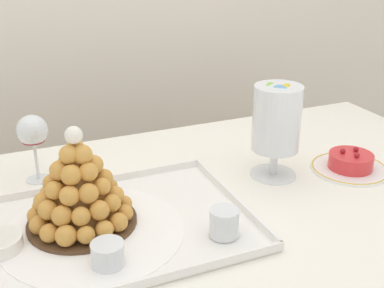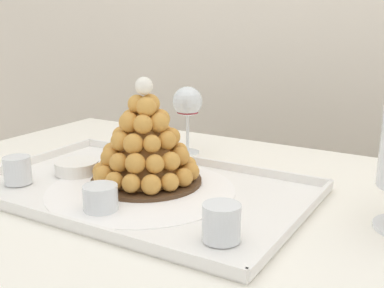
{
  "view_description": "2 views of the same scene",
  "coord_description": "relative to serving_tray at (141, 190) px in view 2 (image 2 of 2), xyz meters",
  "views": [
    {
      "loc": [
        -0.39,
        -0.9,
        1.32
      ],
      "look_at": [
        0.0,
        0.01,
        0.9
      ],
      "focal_mm": 46.24,
      "sensor_mm": 36.0,
      "label": 1
    },
    {
      "loc": [
        0.31,
        -0.74,
        1.09
      ],
      "look_at": [
        -0.13,
        0.01,
        0.86
      ],
      "focal_mm": 44.69,
      "sensor_mm": 36.0,
      "label": 2
    }
  ],
  "objects": [
    {
      "name": "creme_brulee_ramekin",
      "position": [
        -0.18,
        0.01,
        0.02
      ],
      "size": [
        0.1,
        0.1,
        0.03
      ],
      "color": "white",
      "rests_on": "serving_tray"
    },
    {
      "name": "wine_glass",
      "position": [
        -0.07,
        0.3,
        0.12
      ],
      "size": [
        0.08,
        0.08,
        0.17
      ],
      "color": "silver",
      "rests_on": "buffet_table"
    },
    {
      "name": "serving_tray",
      "position": [
        0.0,
        0.0,
        0.0
      ],
      "size": [
        0.66,
        0.42,
        0.02
      ],
      "color": "white",
      "rests_on": "buffet_table"
    },
    {
      "name": "dessert_cup_centre",
      "position": [
        0.24,
        -0.12,
        0.03
      ],
      "size": [
        0.06,
        0.06,
        0.06
      ],
      "color": "silver",
      "rests_on": "serving_tray"
    },
    {
      "name": "croquembouche",
      "position": [
        -0.02,
        0.04,
        0.08
      ],
      "size": [
        0.23,
        0.23,
        0.22
      ],
      "color": "#4C331E",
      "rests_on": "serving_tray"
    },
    {
      "name": "buffet_table",
      "position": [
        0.23,
        0.02,
        -0.11
      ],
      "size": [
        1.67,
        0.96,
        0.75
      ],
      "color": "brown",
      "rests_on": "ground_plane"
    },
    {
      "name": "dessert_cup_mid_left",
      "position": [
        0.0,
        -0.12,
        0.02
      ],
      "size": [
        0.06,
        0.06,
        0.05
      ],
      "color": "silver",
      "rests_on": "serving_tray"
    },
    {
      "name": "dessert_cup_left",
      "position": [
        -0.24,
        -0.1,
        0.03
      ],
      "size": [
        0.06,
        0.06,
        0.06
      ],
      "color": "silver",
      "rests_on": "serving_tray"
    }
  ]
}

